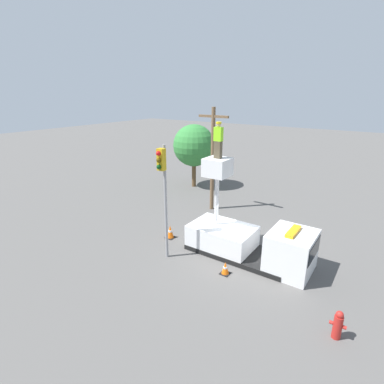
{
  "coord_description": "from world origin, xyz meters",
  "views": [
    {
      "loc": [
        5.78,
        -12.55,
        7.95
      ],
      "look_at": [
        -2.12,
        -1.13,
        3.29
      ],
      "focal_mm": 28.0,
      "sensor_mm": 36.0,
      "label": 1
    }
  ],
  "objects": [
    {
      "name": "ground_plane",
      "position": [
        0.0,
        0.0,
        0.0
      ],
      "size": [
        120.0,
        120.0,
        0.0
      ],
      "primitive_type": "plane",
      "color": "#565451"
    },
    {
      "name": "bucket_truck",
      "position": [
        0.49,
        0.0,
        0.94
      ],
      "size": [
        6.23,
        2.29,
        4.87
      ],
      "color": "black",
      "rests_on": "ground"
    },
    {
      "name": "worker",
      "position": [
        -1.37,
        0.0,
        5.75
      ],
      "size": [
        0.4,
        0.26,
        1.75
      ],
      "color": "brown",
      "rests_on": "bucket_truck"
    },
    {
      "name": "traffic_light_pole",
      "position": [
        -2.88,
        -2.4,
        4.03
      ],
      "size": [
        0.34,
        0.57,
        5.71
      ],
      "color": "gray",
      "rests_on": "ground"
    },
    {
      "name": "fire_hydrant",
      "position": [
        5.2,
        -3.1,
        0.52
      ],
      "size": [
        0.54,
        0.3,
        1.07
      ],
      "color": "#B2231E",
      "rests_on": "ground"
    },
    {
      "name": "traffic_cone_rear",
      "position": [
        -4.04,
        -0.55,
        0.37
      ],
      "size": [
        0.49,
        0.49,
        0.77
      ],
      "color": "black",
      "rests_on": "ground"
    },
    {
      "name": "traffic_cone_curbside",
      "position": [
        0.28,
        -1.92,
        0.28
      ],
      "size": [
        0.43,
        0.43,
        0.6
      ],
      "color": "black",
      "rests_on": "ground"
    },
    {
      "name": "tree_left_bg",
      "position": [
        -8.51,
        8.39,
        3.61
      ],
      "size": [
        3.56,
        3.56,
        5.41
      ],
      "color": "brown",
      "rests_on": "ground"
    },
    {
      "name": "utility_pole",
      "position": [
        -4.43,
        4.65,
        3.83
      ],
      "size": [
        2.2,
        0.26,
        7.04
      ],
      "color": "brown",
      "rests_on": "ground"
    }
  ]
}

